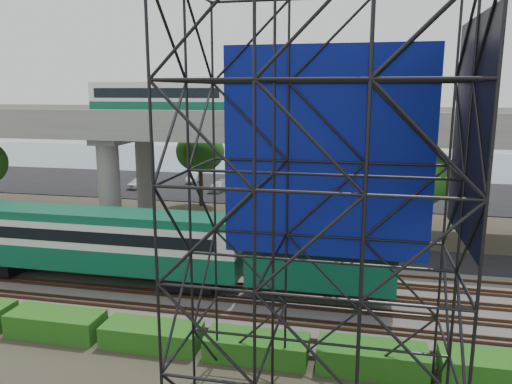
# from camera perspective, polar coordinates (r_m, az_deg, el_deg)

# --- Properties ---
(ground) EXTENTS (140.00, 140.00, 0.00)m
(ground) POSITION_cam_1_polar(r_m,az_deg,el_deg) (28.79, -10.09, -12.66)
(ground) COLOR #474233
(ground) RESTS_ON ground
(ballast_bed) EXTENTS (90.00, 12.00, 0.20)m
(ballast_bed) POSITION_cam_1_polar(r_m,az_deg,el_deg) (30.45, -8.65, -11.02)
(ballast_bed) COLOR slate
(ballast_bed) RESTS_ON ground
(service_road) EXTENTS (90.00, 5.00, 0.08)m
(service_road) POSITION_cam_1_polar(r_m,az_deg,el_deg) (38.03, -4.09, -6.36)
(service_road) COLOR black
(service_road) RESTS_ON ground
(parking_lot) EXTENTS (90.00, 18.00, 0.08)m
(parking_lot) POSITION_cam_1_polar(r_m,az_deg,el_deg) (60.25, 2.17, 0.36)
(parking_lot) COLOR black
(parking_lot) RESTS_ON ground
(harbor_water) EXTENTS (140.00, 40.00, 0.03)m
(harbor_water) POSITION_cam_1_polar(r_m,az_deg,el_deg) (81.70, 4.89, 3.27)
(harbor_water) COLOR slate
(harbor_water) RESTS_ON ground
(rail_tracks) EXTENTS (90.00, 9.52, 0.16)m
(rail_tracks) POSITION_cam_1_polar(r_m,az_deg,el_deg) (30.38, -8.66, -10.70)
(rail_tracks) COLOR #472D1E
(rail_tracks) RESTS_ON ballast_bed
(commuter_train) EXTENTS (29.30, 3.06, 4.30)m
(commuter_train) POSITION_cam_1_polar(r_m,az_deg,el_deg) (30.96, -15.16, -5.45)
(commuter_train) COLOR black
(commuter_train) RESTS_ON rail_tracks
(overpass) EXTENTS (80.00, 12.00, 12.40)m
(overpass) POSITION_cam_1_polar(r_m,az_deg,el_deg) (41.77, -2.77, 6.72)
(overpass) COLOR #9E9B93
(overpass) RESTS_ON ground
(scaffold_tower) EXTENTS (9.36, 6.36, 15.00)m
(scaffold_tower) POSITION_cam_1_polar(r_m,az_deg,el_deg) (16.82, 7.10, -3.14)
(scaffold_tower) COLOR black
(scaffold_tower) RESTS_ON ground
(hedge_strip) EXTENTS (34.60, 1.80, 1.20)m
(hedge_strip) POSITION_cam_1_polar(r_m,az_deg,el_deg) (24.63, -11.80, -15.65)
(hedge_strip) COLOR #154E11
(hedge_strip) RESTS_ON ground
(trees) EXTENTS (40.94, 16.94, 7.69)m
(trees) POSITION_cam_1_polar(r_m,az_deg,el_deg) (43.48, -8.02, 3.31)
(trees) COLOR #382314
(trees) RESTS_ON ground
(suv) EXTENTS (5.31, 3.52, 1.35)m
(suv) POSITION_cam_1_polar(r_m,az_deg,el_deg) (40.84, -16.84, -4.53)
(suv) COLOR black
(suv) RESTS_ON service_road
(parked_cars) EXTENTS (34.53, 9.77, 1.28)m
(parked_cars) POSITION_cam_1_polar(r_m,az_deg,el_deg) (59.50, 3.41, 0.84)
(parked_cars) COLOR white
(parked_cars) RESTS_ON parking_lot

